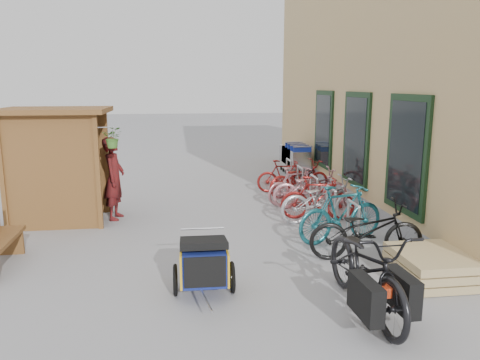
{
  "coord_description": "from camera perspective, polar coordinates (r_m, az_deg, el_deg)",
  "views": [
    {
      "loc": [
        -0.71,
        -7.55,
        2.87
      ],
      "look_at": [
        0.5,
        1.5,
        1.0
      ],
      "focal_mm": 35.0,
      "sensor_mm": 36.0,
      "label": 1
    }
  ],
  "objects": [
    {
      "name": "bike_3",
      "position": [
        10.17,
        9.44,
        -2.19
      ],
      "size": [
        1.64,
        0.78,
        0.95
      ],
      "primitive_type": "imported",
      "rotation": [
        0.0,
        0.0,
        1.35
      ],
      "color": "maroon",
      "rests_on": "ground"
    },
    {
      "name": "cargo_bike",
      "position": [
        6.24,
        15.22,
        -10.41
      ],
      "size": [
        0.86,
        2.26,
        1.17
      ],
      "rotation": [
        0.0,
        0.0,
        0.04
      ],
      "color": "black",
      "rests_on": "ground"
    },
    {
      "name": "bike_7",
      "position": [
        12.66,
        5.4,
        0.47
      ],
      "size": [
        1.5,
        0.51,
        0.88
      ],
      "primitive_type": "imported",
      "rotation": [
        0.0,
        0.0,
        1.51
      ],
      "color": "maroon",
      "rests_on": "ground"
    },
    {
      "name": "building",
      "position": [
        14.05,
        23.89,
        13.16
      ],
      "size": [
        6.07,
        13.0,
        7.0
      ],
      "color": "tan",
      "rests_on": "ground"
    },
    {
      "name": "shopping_carts",
      "position": [
        15.16,
        6.63,
        2.94
      ],
      "size": [
        0.59,
        1.98,
        1.05
      ],
      "color": "silver",
      "rests_on": "ground"
    },
    {
      "name": "bike_5",
      "position": [
        11.45,
        6.78,
        -0.66
      ],
      "size": [
        1.58,
        0.89,
        0.92
      ],
      "primitive_type": "imported",
      "rotation": [
        0.0,
        0.0,
        1.89
      ],
      "color": "#C57F88",
      "rests_on": "ground"
    },
    {
      "name": "child_trailer",
      "position": [
        6.59,
        -4.44,
        -9.82
      ],
      "size": [
        0.86,
        1.44,
        0.85
      ],
      "rotation": [
        0.0,
        0.0,
        -0.02
      ],
      "color": "navy",
      "rests_on": "ground"
    },
    {
      "name": "ground",
      "position": [
        8.11,
        -2.12,
        -9.17
      ],
      "size": [
        80.0,
        80.0,
        0.0
      ],
      "primitive_type": "plane",
      "color": "gray"
    },
    {
      "name": "bike_2",
      "position": [
        10.02,
        10.01,
        -2.37
      ],
      "size": [
        1.91,
        0.85,
        0.97
      ],
      "primitive_type": "imported",
      "rotation": [
        0.0,
        0.0,
        1.68
      ],
      "color": "#B3B2B7",
      "rests_on": "ground"
    },
    {
      "name": "bike_4",
      "position": [
        11.15,
        8.57,
        -0.96
      ],
      "size": [
        1.81,
        0.64,
        0.95
      ],
      "primitive_type": "imported",
      "rotation": [
        0.0,
        0.0,
        1.58
      ],
      "color": "#C57F88",
      "rests_on": "ground"
    },
    {
      "name": "person_kiosk",
      "position": [
        10.38,
        -15.1,
        0.19
      ],
      "size": [
        0.52,
        0.71,
        1.78
      ],
      "primitive_type": "imported",
      "rotation": [
        0.0,
        0.0,
        1.41
      ],
      "color": "maroon",
      "rests_on": "ground"
    },
    {
      "name": "pallet_stack",
      "position": [
        7.66,
        22.28,
        -9.65
      ],
      "size": [
        1.0,
        1.2,
        0.4
      ],
      "color": "tan",
      "rests_on": "ground"
    },
    {
      "name": "bike_1",
      "position": [
        8.82,
        12.24,
        -4.01
      ],
      "size": [
        1.86,
        0.97,
        1.08
      ],
      "primitive_type": "imported",
      "rotation": [
        0.0,
        0.0,
        1.84
      ],
      "color": "#1B636E",
      "rests_on": "ground"
    },
    {
      "name": "bike_6",
      "position": [
        12.23,
        7.25,
        0.18
      ],
      "size": [
        1.9,
        1.17,
        0.94
      ],
      "primitive_type": "imported",
      "rotation": [
        0.0,
        0.0,
        1.9
      ],
      "color": "maroon",
      "rests_on": "ground"
    },
    {
      "name": "bike_rack",
      "position": [
        10.66,
        8.99,
        -1.33
      ],
      "size": [
        0.05,
        5.35,
        0.86
      ],
      "color": "#A5A8AD",
      "rests_on": "ground"
    },
    {
      "name": "bike_0",
      "position": [
        8.06,
        15.15,
        -5.96
      ],
      "size": [
        1.95,
        0.83,
        1.0
      ],
      "primitive_type": "imported",
      "rotation": [
        0.0,
        0.0,
        1.48
      ],
      "color": "black",
      "rests_on": "ground"
    },
    {
      "name": "kiosk",
      "position": [
        10.42,
        -21.85,
        3.48
      ],
      "size": [
        2.49,
        1.65,
        2.4
      ],
      "color": "brown",
      "rests_on": "ground"
    }
  ]
}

